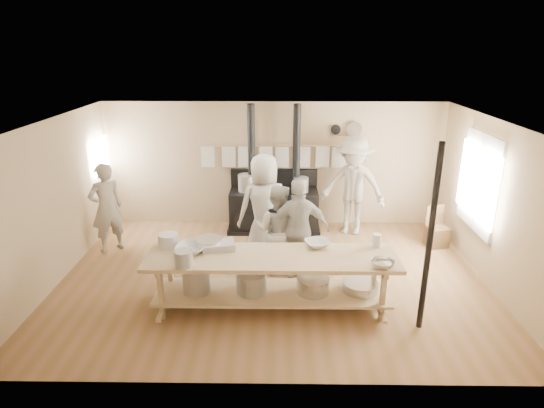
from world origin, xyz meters
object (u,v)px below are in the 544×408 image
object	(u,v)px
cook_right	(299,229)
cook_by_window	(353,186)
cook_left	(277,230)
chair	(436,234)
roasting_pan	(218,245)
prep_table	(271,276)
cook_center	(264,208)
cook_far_left	(106,208)
stove	(274,206)

from	to	relation	value
cook_right	cook_by_window	world-z (taller)	cook_by_window
cook_left	cook_by_window	xyz separation A→B (m)	(1.51, 1.75, 0.22)
cook_by_window	chair	xyz separation A→B (m)	(1.56, -0.60, -0.77)
roasting_pan	cook_left	bearing A→B (deg)	45.40
prep_table	cook_center	xyz separation A→B (m)	(-0.15, 1.68, 0.44)
cook_far_left	cook_by_window	xyz separation A→B (m)	(4.66, 0.90, 0.15)
stove	cook_left	distance (m)	1.93
cook_by_window	roasting_pan	distance (m)	3.54
cook_center	cook_far_left	bearing A→B (deg)	-24.05
cook_far_left	stove	bearing A→B (deg)	158.37
stove	roasting_pan	distance (m)	2.93
prep_table	cook_far_left	distance (m)	3.64
cook_far_left	cook_left	distance (m)	3.26
cook_center	cook_by_window	size ratio (longest dim) A/B	0.96
cook_far_left	cook_left	world-z (taller)	cook_far_left
chair	cook_right	bearing A→B (deg)	-167.73
cook_far_left	cook_center	xyz separation A→B (m)	(2.91, -0.27, 0.12)
cook_left	cook_center	xyz separation A→B (m)	(-0.23, 0.57, 0.18)
cook_left	chair	bearing A→B (deg)	-143.32
cook_center	cook_right	size ratio (longest dim) A/B	1.13
cook_by_window	chair	distance (m)	1.84
cook_far_left	cook_center	world-z (taller)	cook_center
stove	cook_far_left	distance (m)	3.26
cook_by_window	roasting_pan	world-z (taller)	cook_by_window
prep_table	cook_by_window	size ratio (longest dim) A/B	1.80
stove	roasting_pan	size ratio (longest dim) A/B	5.50
cook_left	cook_far_left	bearing A→B (deg)	1.24
stove	cook_by_window	world-z (taller)	stove
cook_right	cook_by_window	distance (m)	2.22
stove	cook_by_window	size ratio (longest dim) A/B	1.30
cook_center	prep_table	bearing A→B (deg)	76.31
prep_table	cook_left	distance (m)	1.14
cook_by_window	cook_right	bearing A→B (deg)	-100.62
prep_table	chair	xyz separation A→B (m)	(3.16, 2.25, -0.29)
cook_right	chair	world-z (taller)	cook_right
stove	cook_left	world-z (taller)	stove
cook_left	stove	bearing A→B (deg)	-71.27
cook_left	chair	distance (m)	3.32
cook_far_left	cook_by_window	world-z (taller)	cook_by_window
cook_left	cook_center	bearing A→B (deg)	-51.67
cook_left	cook_center	distance (m)	0.64
prep_table	cook_by_window	world-z (taller)	cook_by_window
chair	roasting_pan	xyz separation A→B (m)	(-3.94, -2.02, 0.67)
stove	cook_right	world-z (taller)	stove
chair	prep_table	bearing A→B (deg)	-157.38
roasting_pan	prep_table	bearing A→B (deg)	-16.03
prep_table	roasting_pan	world-z (taller)	roasting_pan
cook_left	cook_right	world-z (taller)	cook_right
cook_left	chair	size ratio (longest dim) A/B	2.04
stove	chair	size ratio (longest dim) A/B	3.37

